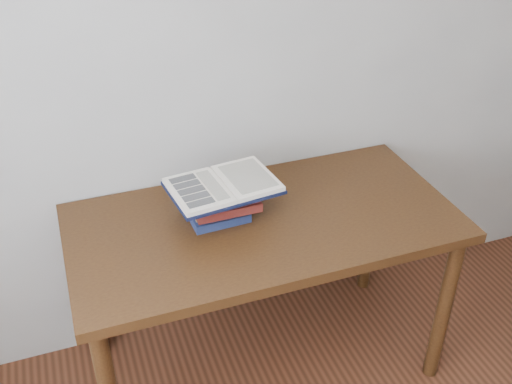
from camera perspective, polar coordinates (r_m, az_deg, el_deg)
name	(u,v)px	position (r m, az deg, el deg)	size (l,w,h in m)	color
desk	(264,240)	(2.26, 0.74, -4.56)	(1.43, 0.72, 0.77)	#442911
book_stack	(222,204)	(2.18, -3.29, -1.12)	(0.25, 0.20, 0.12)	navy
open_book	(223,186)	(2.14, -3.14, 0.62)	(0.41, 0.31, 0.03)	black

